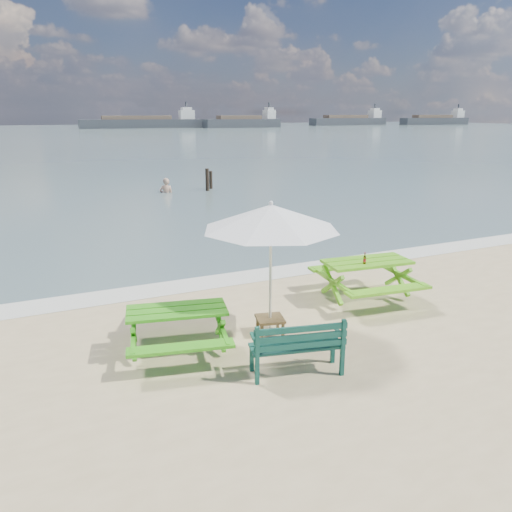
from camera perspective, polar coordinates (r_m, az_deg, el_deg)
name	(u,v)px	position (r m, az deg, el deg)	size (l,w,h in m)	color
sea	(47,136)	(90.89, -22.82, 12.51)	(300.00, 300.00, 0.00)	slate
foam_strip	(216,281)	(11.62, -4.57, -2.88)	(22.00, 0.90, 0.01)	silver
picnic_table_left	(178,331)	(8.25, -8.93, -8.52)	(1.92, 2.05, 0.76)	#359A17
picnic_table_right	(366,281)	(10.62, 12.46, -2.78)	(1.97, 2.15, 0.85)	#5AB01A
park_bench	(296,357)	(7.62, 4.65, -11.40)	(1.45, 0.76, 0.85)	#0F3E35
side_table	(270,325)	(8.89, 1.61, -7.90)	(0.56, 0.56, 0.30)	brown
patio_umbrella	(271,217)	(8.29, 1.72, 4.47)	(2.80, 2.80, 2.32)	silver
beer_bottle	(365,260)	(10.23, 12.30, -0.46)	(0.06, 0.06, 0.23)	#895314
swimmer	(167,196)	(24.98, -10.17, 6.71)	(0.78, 0.64, 1.82)	tan
mooring_pilings	(209,182)	(25.46, -5.42, 8.45)	(0.57, 0.77, 1.31)	black
cargo_ships	(300,122)	(144.55, 5.07, 15.02)	(118.27, 14.25, 4.40)	#33363C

